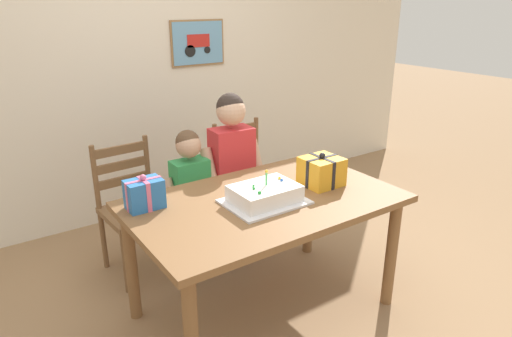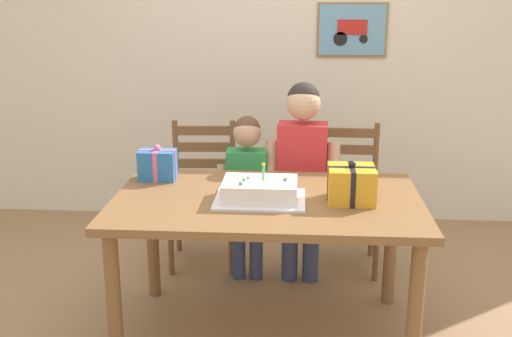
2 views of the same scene
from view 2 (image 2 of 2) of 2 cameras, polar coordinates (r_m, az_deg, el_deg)
ground_plane at (r=3.39m, az=0.95°, el=-14.87°), size 20.00×20.00×0.00m
back_wall at (r=4.73m, az=2.22°, el=10.76°), size 6.40×0.11×2.60m
dining_table at (r=3.10m, az=1.01°, el=-4.36°), size 1.53×0.93×0.75m
birthday_cake at (r=3.01m, az=0.37°, el=-2.10°), size 0.44×0.34×0.19m
gift_box_red_large at (r=3.03m, az=8.76°, el=-1.44°), size 0.23×0.22×0.21m
gift_box_beside_cake at (r=3.38m, az=-9.03°, el=0.34°), size 0.20×0.14×0.20m
chair_left at (r=4.06m, az=-4.89°, el=-2.27°), size 0.45×0.45×0.92m
chair_right at (r=4.02m, az=8.24°, el=-2.54°), size 0.44×0.44×0.92m
child_older at (r=3.67m, az=4.26°, el=0.42°), size 0.46×0.26×1.24m
child_younger at (r=3.72m, az=-0.82°, el=-1.33°), size 0.37×0.21×1.03m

